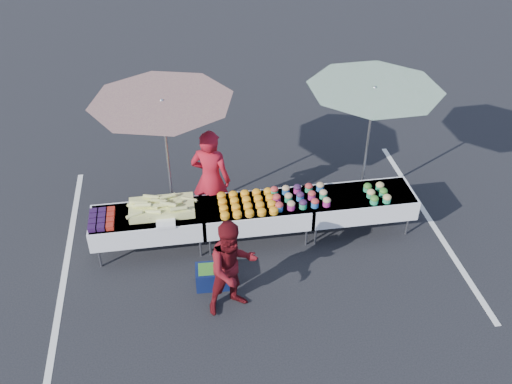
{
  "coord_description": "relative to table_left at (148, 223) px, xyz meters",
  "views": [
    {
      "loc": [
        -1.18,
        -7.47,
        6.49
      ],
      "look_at": [
        0.0,
        0.0,
        1.0
      ],
      "focal_mm": 40.0,
      "sensor_mm": 36.0,
      "label": 1
    }
  ],
  "objects": [
    {
      "name": "customer",
      "position": [
        1.22,
        -1.5,
        0.21
      ],
      "size": [
        0.92,
        0.81,
        1.59
      ],
      "primitive_type": "imported",
      "rotation": [
        0.0,
        0.0,
        0.31
      ],
      "color": "#5C0D13",
      "rests_on": "ground"
    },
    {
      "name": "stripe_left",
      "position": [
        -1.4,
        0.0,
        -0.58
      ],
      "size": [
        0.1,
        5.0,
        0.0
      ],
      "primitive_type": "cube",
      "color": "silver",
      "rests_on": "ground"
    },
    {
      "name": "umbrella_right",
      "position": [
        3.93,
        0.8,
        1.56
      ],
      "size": [
        2.97,
        2.97,
        2.36
      ],
      "rotation": [
        0.0,
        0.0,
        -0.36
      ],
      "color": "black",
      "rests_on": "ground"
    },
    {
      "name": "corn_pile",
      "position": [
        0.24,
        0.04,
        0.26
      ],
      "size": [
        1.16,
        0.57,
        0.26
      ],
      "color": "#DEDF72",
      "rests_on": "table_left"
    },
    {
      "name": "plastic_bags",
      "position": [
        0.3,
        -0.3,
        0.19
      ],
      "size": [
        0.3,
        0.25,
        0.05
      ],
      "primitive_type": "cube",
      "color": "white",
      "rests_on": "table_left"
    },
    {
      "name": "storage_bin",
      "position": [
        0.95,
        -0.99,
        -0.41
      ],
      "size": [
        0.53,
        0.4,
        0.34
      ],
      "rotation": [
        0.0,
        0.0,
        -0.05
      ],
      "color": "#0D1741",
      "rests_on": "ground"
    },
    {
      "name": "berry_punnets",
      "position": [
        -0.71,
        -0.06,
        0.21
      ],
      "size": [
        0.4,
        0.54,
        0.08
      ],
      "color": "black",
      "rests_on": "table_left"
    },
    {
      "name": "ground",
      "position": [
        1.8,
        0.0,
        -0.58
      ],
      "size": [
        80.0,
        80.0,
        0.0
      ],
      "primitive_type": "plane",
      "color": "black"
    },
    {
      "name": "carrot_bowls",
      "position": [
        1.65,
        -0.01,
        0.22
      ],
      "size": [
        0.95,
        0.69,
        0.11
      ],
      "color": "orange",
      "rests_on": "table_center"
    },
    {
      "name": "vendor",
      "position": [
        1.11,
        0.55,
        0.37
      ],
      "size": [
        0.81,
        0.69,
        1.9
      ],
      "primitive_type": "imported",
      "rotation": [
        0.0,
        0.0,
        2.74
      ],
      "color": "maroon",
      "rests_on": "ground"
    },
    {
      "name": "umbrella_left",
      "position": [
        0.41,
        0.8,
        1.59
      ],
      "size": [
        2.63,
        2.63,
        2.4
      ],
      "rotation": [
        0.0,
        0.0,
        0.13
      ],
      "color": "black",
      "rests_on": "ground"
    },
    {
      "name": "potato_cups",
      "position": [
        2.55,
        0.0,
        0.25
      ],
      "size": [
        0.94,
        0.58,
        0.16
      ],
      "color": "#225BA0",
      "rests_on": "table_right"
    },
    {
      "name": "table_right",
      "position": [
        3.6,
        0.0,
        0.0
      ],
      "size": [
        1.86,
        0.81,
        0.75
      ],
      "color": "white",
      "rests_on": "ground"
    },
    {
      "name": "stripe_right",
      "position": [
        5.0,
        0.0,
        -0.58
      ],
      "size": [
        0.1,
        5.0,
        0.0
      ],
      "primitive_type": "cube",
      "color": "silver",
      "rests_on": "ground"
    },
    {
      "name": "bean_baskets",
      "position": [
        3.86,
        -0.1,
        0.24
      ],
      "size": [
        0.36,
        0.5,
        0.15
      ],
      "color": "#228B5B",
      "rests_on": "table_right"
    },
    {
      "name": "table_left",
      "position": [
        0.0,
        0.0,
        0.0
      ],
      "size": [
        1.86,
        0.81,
        0.75
      ],
      "color": "white",
      "rests_on": "ground"
    },
    {
      "name": "table_center",
      "position": [
        1.8,
        0.0,
        0.0
      ],
      "size": [
        1.86,
        0.81,
        0.75
      ],
      "color": "white",
      "rests_on": "ground"
    }
  ]
}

